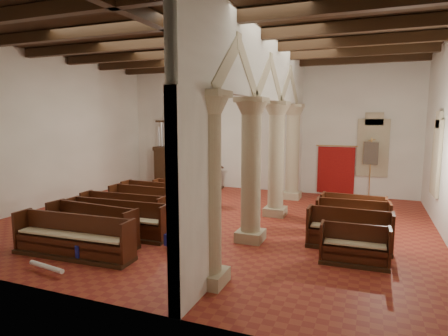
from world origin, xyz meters
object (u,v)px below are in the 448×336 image
(processional_banner, at_px, (370,180))
(aisle_pew_0, at_px, (354,251))
(lectern, at_px, (218,179))
(pipe_organ, at_px, (175,159))
(nave_pew_0, at_px, (73,243))

(processional_banner, bearing_deg, aisle_pew_0, -72.92)
(processional_banner, bearing_deg, lectern, -160.74)
(pipe_organ, bearing_deg, lectern, -0.25)
(processional_banner, distance_m, aisle_pew_0, 7.74)
(lectern, height_order, processional_banner, processional_banner)
(pipe_organ, height_order, nave_pew_0, pipe_organ)
(lectern, xyz_separation_m, nave_pew_0, (0.01, -9.82, -0.14))
(processional_banner, distance_m, nave_pew_0, 12.06)
(processional_banner, bearing_deg, nave_pew_0, -106.18)
(lectern, height_order, aisle_pew_0, lectern)
(processional_banner, xyz_separation_m, aisle_pew_0, (-0.29, -7.72, -0.51))
(processional_banner, relative_size, aisle_pew_0, 1.63)
(aisle_pew_0, bearing_deg, lectern, 129.18)
(nave_pew_0, xyz_separation_m, aisle_pew_0, (6.69, 2.10, -0.03))
(lectern, relative_size, aisle_pew_0, 0.72)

